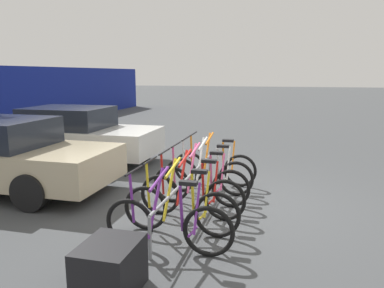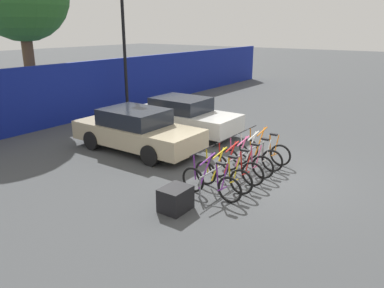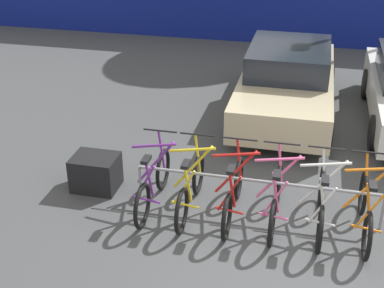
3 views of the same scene
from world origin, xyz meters
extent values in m
plane|color=#424447|center=(0.00, 0.00, 0.00)|extent=(120.00, 120.00, 0.00)
cube|color=navy|center=(0.00, 9.50, 1.26)|extent=(36.00, 0.16, 2.53)
cylinder|color=gray|center=(-0.46, 0.68, 0.55)|extent=(3.52, 0.04, 0.04)
cylinder|color=gray|center=(-2.22, 0.68, 0.28)|extent=(0.04, 0.04, 0.55)
cylinder|color=gray|center=(1.30, 0.68, 0.28)|extent=(0.04, 0.04, 0.55)
torus|color=black|center=(-1.97, 0.00, 0.33)|extent=(0.06, 0.66, 0.66)
torus|color=black|center=(-1.97, 1.05, 0.33)|extent=(0.06, 0.66, 0.66)
cylinder|color=#752D99|center=(-1.97, 0.68, 0.65)|extent=(0.60, 0.04, 0.76)
cylinder|color=#752D99|center=(-1.97, 0.63, 0.96)|extent=(0.68, 0.04, 0.16)
cylinder|color=#752D99|center=(-1.97, 0.35, 0.59)|extent=(0.14, 0.04, 0.63)
cylinder|color=#752D99|center=(-1.97, 0.15, 0.61)|extent=(0.32, 0.03, 0.58)
cylinder|color=#752D99|center=(-1.97, 0.20, 0.31)|extent=(0.40, 0.03, 0.08)
cylinder|color=#752D99|center=(-1.97, 1.01, 0.68)|extent=(0.12, 0.04, 0.69)
cylinder|color=black|center=(-1.97, 0.97, 1.04)|extent=(0.52, 0.03, 0.03)
cube|color=black|center=(-1.97, 0.25, 0.93)|extent=(0.10, 0.22, 0.05)
torus|color=black|center=(-1.40, 0.00, 0.33)|extent=(0.06, 0.66, 0.66)
torus|color=black|center=(-1.40, 1.05, 0.33)|extent=(0.06, 0.66, 0.66)
cylinder|color=yellow|center=(-1.40, 0.68, 0.65)|extent=(0.60, 0.04, 0.76)
cylinder|color=yellow|center=(-1.40, 0.63, 0.96)|extent=(0.68, 0.04, 0.16)
cylinder|color=yellow|center=(-1.40, 0.35, 0.59)|extent=(0.14, 0.04, 0.63)
cylinder|color=yellow|center=(-1.40, 0.15, 0.61)|extent=(0.32, 0.03, 0.58)
cylinder|color=yellow|center=(-1.40, 0.20, 0.31)|extent=(0.40, 0.03, 0.08)
cylinder|color=yellow|center=(-1.40, 1.01, 0.68)|extent=(0.12, 0.04, 0.69)
cylinder|color=black|center=(-1.40, 0.97, 1.04)|extent=(0.52, 0.03, 0.03)
cube|color=black|center=(-1.40, 0.25, 0.93)|extent=(0.10, 0.22, 0.05)
torus|color=black|center=(-0.77, 0.00, 0.33)|extent=(0.06, 0.66, 0.66)
torus|color=black|center=(-0.77, 1.05, 0.33)|extent=(0.06, 0.66, 0.66)
cylinder|color=red|center=(-0.77, 0.68, 0.65)|extent=(0.60, 0.04, 0.76)
cylinder|color=red|center=(-0.77, 0.63, 0.96)|extent=(0.68, 0.04, 0.16)
cylinder|color=red|center=(-0.77, 0.35, 0.59)|extent=(0.14, 0.04, 0.63)
cylinder|color=red|center=(-0.77, 0.15, 0.61)|extent=(0.32, 0.03, 0.58)
cylinder|color=red|center=(-0.77, 0.20, 0.31)|extent=(0.40, 0.03, 0.08)
cylinder|color=red|center=(-0.77, 1.01, 0.68)|extent=(0.12, 0.04, 0.69)
cylinder|color=black|center=(-0.77, 0.97, 1.04)|extent=(0.52, 0.03, 0.03)
cube|color=black|center=(-0.77, 0.25, 0.93)|extent=(0.10, 0.22, 0.05)
torus|color=black|center=(-0.16, 0.00, 0.33)|extent=(0.06, 0.66, 0.66)
torus|color=black|center=(-0.16, 1.05, 0.33)|extent=(0.06, 0.66, 0.66)
cylinder|color=#E55993|center=(-0.16, 0.68, 0.65)|extent=(0.60, 0.04, 0.76)
cylinder|color=#E55993|center=(-0.16, 0.63, 0.96)|extent=(0.68, 0.04, 0.16)
cylinder|color=#E55993|center=(-0.16, 0.35, 0.59)|extent=(0.14, 0.04, 0.63)
cylinder|color=#E55993|center=(-0.16, 0.15, 0.61)|extent=(0.32, 0.03, 0.58)
cylinder|color=#E55993|center=(-0.16, 0.20, 0.31)|extent=(0.40, 0.03, 0.08)
cylinder|color=#E55993|center=(-0.16, 1.01, 0.68)|extent=(0.12, 0.04, 0.69)
cylinder|color=black|center=(-0.16, 0.97, 1.04)|extent=(0.52, 0.03, 0.03)
cube|color=black|center=(-0.16, 0.25, 0.93)|extent=(0.10, 0.22, 0.05)
torus|color=black|center=(0.46, 0.00, 0.33)|extent=(0.06, 0.66, 0.66)
torus|color=black|center=(0.46, 1.05, 0.33)|extent=(0.06, 0.66, 0.66)
cylinder|color=silver|center=(0.46, 0.68, 0.65)|extent=(0.60, 0.04, 0.76)
cylinder|color=silver|center=(0.46, 0.63, 0.96)|extent=(0.68, 0.04, 0.16)
cylinder|color=silver|center=(0.46, 0.35, 0.59)|extent=(0.14, 0.04, 0.63)
cylinder|color=silver|center=(0.46, 0.15, 0.61)|extent=(0.32, 0.03, 0.58)
cylinder|color=silver|center=(0.46, 0.20, 0.31)|extent=(0.40, 0.03, 0.08)
cylinder|color=silver|center=(0.46, 1.01, 0.68)|extent=(0.12, 0.04, 0.69)
cylinder|color=black|center=(0.46, 0.97, 1.04)|extent=(0.52, 0.03, 0.03)
cube|color=black|center=(0.46, 0.25, 0.93)|extent=(0.10, 0.22, 0.05)
torus|color=black|center=(1.05, 0.00, 0.33)|extent=(0.06, 0.66, 0.66)
torus|color=black|center=(1.05, 1.05, 0.33)|extent=(0.06, 0.66, 0.66)
cylinder|color=orange|center=(1.05, 0.68, 0.65)|extent=(0.60, 0.04, 0.76)
cylinder|color=orange|center=(1.05, 0.63, 0.96)|extent=(0.68, 0.04, 0.16)
cylinder|color=orange|center=(1.05, 0.35, 0.59)|extent=(0.14, 0.04, 0.63)
cylinder|color=orange|center=(1.05, 0.15, 0.61)|extent=(0.32, 0.03, 0.58)
cylinder|color=orange|center=(1.05, 0.20, 0.31)|extent=(0.40, 0.03, 0.08)
cylinder|color=orange|center=(1.05, 1.01, 0.68)|extent=(0.12, 0.04, 0.69)
cylinder|color=black|center=(1.05, 0.97, 1.04)|extent=(0.52, 0.03, 0.03)
cube|color=black|center=(1.05, 0.25, 0.93)|extent=(0.10, 0.22, 0.05)
cube|color=#C1B28E|center=(-0.32, 4.48, 0.57)|extent=(1.80, 4.50, 0.62)
cube|color=#1E232D|center=(-0.32, 4.59, 1.14)|extent=(1.58, 2.07, 0.52)
cylinder|color=black|center=(-1.18, 5.78, 0.32)|extent=(0.20, 0.64, 0.64)
cylinder|color=black|center=(0.53, 5.78, 0.32)|extent=(0.20, 0.64, 0.64)
cylinder|color=black|center=(-1.18, 3.17, 0.32)|extent=(0.20, 0.64, 0.64)
cylinder|color=black|center=(0.53, 3.17, 0.32)|extent=(0.20, 0.64, 0.64)
cube|color=silver|center=(2.23, 4.47, 0.57)|extent=(1.80, 4.37, 0.62)
cube|color=#1E232D|center=(2.23, 4.58, 1.14)|extent=(1.58, 2.01, 0.52)
cylinder|color=black|center=(1.37, 5.73, 0.32)|extent=(0.20, 0.64, 0.64)
cylinder|color=black|center=(3.08, 5.73, 0.32)|extent=(0.20, 0.64, 0.64)
cylinder|color=black|center=(1.37, 3.20, 0.32)|extent=(0.20, 0.64, 0.64)
cylinder|color=black|center=(3.08, 3.20, 0.32)|extent=(0.20, 0.64, 0.64)
cylinder|color=black|center=(3.26, 8.50, 3.43)|extent=(0.14, 0.14, 6.86)
cube|color=black|center=(-3.00, 0.81, 0.28)|extent=(0.70, 0.56, 0.55)
cylinder|color=brown|center=(0.30, 11.30, 1.92)|extent=(0.47, 0.47, 3.84)
camera|label=1|loc=(-6.20, -0.89, 2.24)|focal=35.00mm
camera|label=2|loc=(-9.03, -3.93, 4.00)|focal=35.00mm
camera|label=3|loc=(0.13, -5.91, 4.50)|focal=50.00mm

